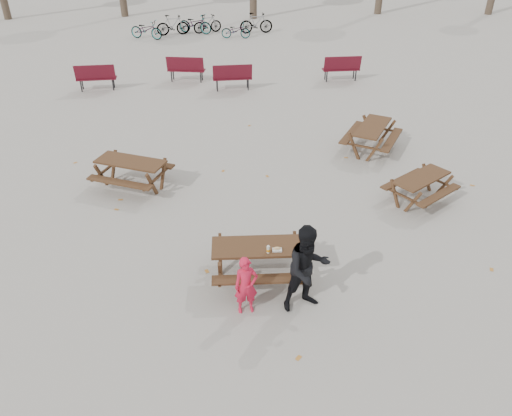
{
  "coord_description": "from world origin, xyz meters",
  "views": [
    {
      "loc": [
        -0.43,
        -7.68,
        6.49
      ],
      "look_at": [
        0.0,
        1.0,
        1.0
      ],
      "focal_mm": 35.0,
      "sensor_mm": 36.0,
      "label": 1
    }
  ],
  "objects_px": {
    "picnic_table_east": "(420,189)",
    "picnic_table_north": "(132,174)",
    "main_picnic_table": "(259,253)",
    "child": "(246,286)",
    "food_tray": "(277,250)",
    "picnic_table_far": "(371,138)",
    "adult": "(308,269)",
    "soda_bottle": "(268,250)"
  },
  "relations": [
    {
      "from": "picnic_table_far",
      "to": "main_picnic_table",
      "type": "bearing_deg",
      "value": 176.47
    },
    {
      "from": "main_picnic_table",
      "to": "picnic_table_east",
      "type": "distance_m",
      "value": 4.96
    },
    {
      "from": "picnic_table_east",
      "to": "picnic_table_north",
      "type": "relative_size",
      "value": 0.89
    },
    {
      "from": "picnic_table_east",
      "to": "adult",
      "type": "bearing_deg",
      "value": -169.12
    },
    {
      "from": "picnic_table_east",
      "to": "picnic_table_far",
      "type": "height_order",
      "value": "picnic_table_far"
    },
    {
      "from": "food_tray",
      "to": "soda_bottle",
      "type": "xyz_separation_m",
      "value": [
        -0.17,
        -0.05,
        0.05
      ]
    },
    {
      "from": "picnic_table_far",
      "to": "adult",
      "type": "bearing_deg",
      "value": -174.18
    },
    {
      "from": "main_picnic_table",
      "to": "picnic_table_north",
      "type": "height_order",
      "value": "main_picnic_table"
    },
    {
      "from": "soda_bottle",
      "to": "picnic_table_east",
      "type": "distance_m",
      "value": 4.98
    },
    {
      "from": "picnic_table_north",
      "to": "food_tray",
      "type": "bearing_deg",
      "value": -27.64
    },
    {
      "from": "main_picnic_table",
      "to": "picnic_table_far",
      "type": "relative_size",
      "value": 1.01
    },
    {
      "from": "child",
      "to": "picnic_table_east",
      "type": "bearing_deg",
      "value": 30.44
    },
    {
      "from": "child",
      "to": "picnic_table_far",
      "type": "bearing_deg",
      "value": 50.07
    },
    {
      "from": "adult",
      "to": "picnic_table_far",
      "type": "xyz_separation_m",
      "value": [
        2.81,
        6.52,
        -0.49
      ]
    },
    {
      "from": "main_picnic_table",
      "to": "picnic_table_east",
      "type": "xyz_separation_m",
      "value": [
        4.13,
        2.73,
        -0.25
      ]
    },
    {
      "from": "food_tray",
      "to": "picnic_table_east",
      "type": "xyz_separation_m",
      "value": [
        3.79,
        2.91,
        -0.46
      ]
    },
    {
      "from": "child",
      "to": "picnic_table_north",
      "type": "distance_m",
      "value": 5.48
    },
    {
      "from": "main_picnic_table",
      "to": "picnic_table_far",
      "type": "bearing_deg",
      "value": 57.33
    },
    {
      "from": "main_picnic_table",
      "to": "picnic_table_north",
      "type": "distance_m",
      "value": 4.87
    },
    {
      "from": "adult",
      "to": "picnic_table_far",
      "type": "relative_size",
      "value": 0.97
    },
    {
      "from": "child",
      "to": "picnic_table_east",
      "type": "xyz_separation_m",
      "value": [
        4.41,
        3.66,
        -0.25
      ]
    },
    {
      "from": "main_picnic_table",
      "to": "picnic_table_east",
      "type": "bearing_deg",
      "value": 33.48
    },
    {
      "from": "adult",
      "to": "picnic_table_east",
      "type": "bearing_deg",
      "value": 29.66
    },
    {
      "from": "food_tray",
      "to": "child",
      "type": "distance_m",
      "value": 0.99
    },
    {
      "from": "adult",
      "to": "picnic_table_north",
      "type": "distance_m",
      "value": 6.07
    },
    {
      "from": "soda_bottle",
      "to": "picnic_table_far",
      "type": "xyz_separation_m",
      "value": [
        3.47,
        5.9,
        -0.46
      ]
    },
    {
      "from": "soda_bottle",
      "to": "picnic_table_east",
      "type": "height_order",
      "value": "soda_bottle"
    },
    {
      "from": "main_picnic_table",
      "to": "child",
      "type": "xyz_separation_m",
      "value": [
        -0.27,
        -0.93,
        0.0
      ]
    },
    {
      "from": "food_tray",
      "to": "adult",
      "type": "relative_size",
      "value": 0.1
    },
    {
      "from": "picnic_table_north",
      "to": "picnic_table_far",
      "type": "relative_size",
      "value": 0.98
    },
    {
      "from": "main_picnic_table",
      "to": "adult",
      "type": "bearing_deg",
      "value": -45.93
    },
    {
      "from": "main_picnic_table",
      "to": "soda_bottle",
      "type": "distance_m",
      "value": 0.39
    },
    {
      "from": "food_tray",
      "to": "picnic_table_north",
      "type": "xyz_separation_m",
      "value": [
        -3.4,
        3.96,
        -0.41
      ]
    },
    {
      "from": "food_tray",
      "to": "adult",
      "type": "height_order",
      "value": "adult"
    },
    {
      "from": "picnic_table_far",
      "to": "picnic_table_east",
      "type": "bearing_deg",
      "value": -141.25
    },
    {
      "from": "main_picnic_table",
      "to": "child",
      "type": "relative_size",
      "value": 1.53
    },
    {
      "from": "food_tray",
      "to": "child",
      "type": "relative_size",
      "value": 0.15
    },
    {
      "from": "child",
      "to": "picnic_table_east",
      "type": "relative_size",
      "value": 0.75
    },
    {
      "from": "main_picnic_table",
      "to": "picnic_table_north",
      "type": "relative_size",
      "value": 1.02
    },
    {
      "from": "child",
      "to": "picnic_table_north",
      "type": "relative_size",
      "value": 0.67
    },
    {
      "from": "soda_bottle",
      "to": "adult",
      "type": "height_order",
      "value": "adult"
    },
    {
      "from": "picnic_table_far",
      "to": "picnic_table_north",
      "type": "bearing_deg",
      "value": 134.89
    }
  ]
}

